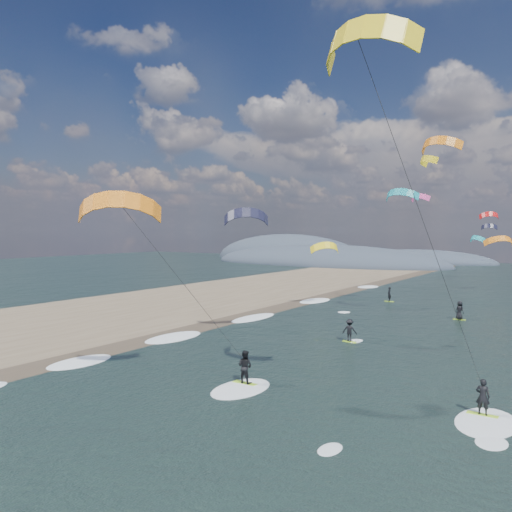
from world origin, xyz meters
The scene contains 9 objects.
ground centered at (0.00, 0.00, 0.00)m, with size 260.00×260.00×0.00m, color black.
sand_strip centered at (-24.00, 10.00, 0.00)m, with size 26.00×240.00×0.00m, color brown.
wet_sand_strip centered at (-12.00, 10.00, 0.00)m, with size 3.00×240.00×0.00m, color #382D23.
coastal_hills centered at (-44.84, 107.86, 0.00)m, with size 80.00×41.00×15.00m.
kitesurfer_near_a centered at (9.55, 5.69, 13.33)m, with size 7.79×8.58×17.43m.
kitesurfer_near_b centered at (-1.65, 3.97, 7.28)m, with size 7.21×9.31×11.43m.
far_kitesurfers centered at (2.13, 30.45, 0.90)m, with size 10.90×23.83×1.82m.
bg_kite_field centered at (-0.39, 50.66, 11.73)m, with size 17.64×73.90×11.78m.
shoreline_surf centered at (-10.80, 14.75, 0.00)m, with size 2.40×79.40×0.11m.
Camera 1 is at (16.79, -14.20, 8.65)m, focal length 35.00 mm.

